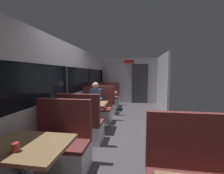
{
  "coord_description": "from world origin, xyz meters",
  "views": [
    {
      "loc": [
        0.28,
        -3.52,
        1.53
      ],
      "look_at": [
        -0.46,
        1.34,
        1.07
      ],
      "focal_mm": 23.8,
      "sensor_mm": 36.0,
      "label": 1
    }
  ],
  "objects_px": {
    "bench_mid_window_facing_end": "(81,127)",
    "bench_far_window_facing_entry": "(109,99)",
    "coffee_cup_primary": "(16,147)",
    "bench_far_window_facing_end": "(103,105)",
    "bench_mid_window_facing_entry": "(97,111)",
    "bench_near_window_facing_entry": "(60,148)",
    "dining_table_near_window": "(28,153)",
    "seated_passenger": "(96,105)",
    "dining_table_far_window": "(106,94)",
    "dining_table_mid_window": "(90,106)"
  },
  "relations": [
    {
      "from": "dining_table_mid_window",
      "to": "bench_far_window_facing_entry",
      "type": "bearing_deg",
      "value": 90.0
    },
    {
      "from": "bench_far_window_facing_entry",
      "to": "coffee_cup_primary",
      "type": "bearing_deg",
      "value": -90.04
    },
    {
      "from": "bench_mid_window_facing_entry",
      "to": "bench_far_window_facing_entry",
      "type": "height_order",
      "value": "same"
    },
    {
      "from": "coffee_cup_primary",
      "to": "bench_far_window_facing_end",
      "type": "bearing_deg",
      "value": 89.94
    },
    {
      "from": "dining_table_far_window",
      "to": "bench_far_window_facing_entry",
      "type": "height_order",
      "value": "bench_far_window_facing_entry"
    },
    {
      "from": "bench_near_window_facing_entry",
      "to": "seated_passenger",
      "type": "bearing_deg",
      "value": 90.0
    },
    {
      "from": "bench_mid_window_facing_end",
      "to": "bench_near_window_facing_entry",
      "type": "bearing_deg",
      "value": -90.0
    },
    {
      "from": "bench_far_window_facing_entry",
      "to": "coffee_cup_primary",
      "type": "height_order",
      "value": "bench_far_window_facing_entry"
    },
    {
      "from": "bench_mid_window_facing_end",
      "to": "dining_table_far_window",
      "type": "distance_m",
      "value": 3.07
    },
    {
      "from": "bench_mid_window_facing_end",
      "to": "bench_far_window_facing_end",
      "type": "bearing_deg",
      "value": 90.0
    },
    {
      "from": "bench_mid_window_facing_entry",
      "to": "dining_table_near_window",
      "type": "bearing_deg",
      "value": -90.0
    },
    {
      "from": "dining_table_near_window",
      "to": "dining_table_mid_window",
      "type": "xyz_separation_m",
      "value": [
        0.0,
        2.35,
        0.0
      ]
    },
    {
      "from": "bench_near_window_facing_entry",
      "to": "dining_table_mid_window",
      "type": "distance_m",
      "value": 1.68
    },
    {
      "from": "dining_table_far_window",
      "to": "dining_table_mid_window",
      "type": "bearing_deg",
      "value": -90.0
    },
    {
      "from": "coffee_cup_primary",
      "to": "bench_near_window_facing_entry",
      "type": "bearing_deg",
      "value": 89.71
    },
    {
      "from": "bench_near_window_facing_entry",
      "to": "dining_table_far_window",
      "type": "xyz_separation_m",
      "value": [
        0.0,
        4.0,
        0.31
      ]
    },
    {
      "from": "bench_mid_window_facing_end",
      "to": "bench_far_window_facing_entry",
      "type": "distance_m",
      "value": 3.75
    },
    {
      "from": "dining_table_near_window",
      "to": "dining_table_mid_window",
      "type": "bearing_deg",
      "value": 90.0
    },
    {
      "from": "bench_far_window_facing_end",
      "to": "coffee_cup_primary",
      "type": "bearing_deg",
      "value": -90.06
    },
    {
      "from": "dining_table_mid_window",
      "to": "bench_mid_window_facing_entry",
      "type": "distance_m",
      "value": 0.77
    },
    {
      "from": "bench_mid_window_facing_end",
      "to": "bench_far_window_facing_entry",
      "type": "bearing_deg",
      "value": 90.0
    },
    {
      "from": "dining_table_near_window",
      "to": "bench_far_window_facing_entry",
      "type": "relative_size",
      "value": 0.82
    },
    {
      "from": "bench_far_window_facing_end",
      "to": "bench_far_window_facing_entry",
      "type": "height_order",
      "value": "same"
    },
    {
      "from": "dining_table_near_window",
      "to": "dining_table_far_window",
      "type": "distance_m",
      "value": 4.7
    },
    {
      "from": "dining_table_far_window",
      "to": "bench_far_window_facing_entry",
      "type": "xyz_separation_m",
      "value": [
        0.0,
        0.7,
        -0.31
      ]
    },
    {
      "from": "seated_passenger",
      "to": "bench_mid_window_facing_entry",
      "type": "bearing_deg",
      "value": 90.0
    },
    {
      "from": "bench_near_window_facing_entry",
      "to": "dining_table_mid_window",
      "type": "bearing_deg",
      "value": 90.0
    },
    {
      "from": "seated_passenger",
      "to": "dining_table_mid_window",
      "type": "bearing_deg",
      "value": -90.0
    },
    {
      "from": "dining_table_near_window",
      "to": "bench_mid_window_facing_end",
      "type": "distance_m",
      "value": 1.68
    },
    {
      "from": "bench_near_window_facing_entry",
      "to": "bench_mid_window_facing_entry",
      "type": "relative_size",
      "value": 1.0
    },
    {
      "from": "bench_far_window_facing_end",
      "to": "bench_far_window_facing_entry",
      "type": "bearing_deg",
      "value": 90.0
    },
    {
      "from": "bench_near_window_facing_entry",
      "to": "bench_mid_window_facing_end",
      "type": "height_order",
      "value": "same"
    },
    {
      "from": "bench_mid_window_facing_entry",
      "to": "bench_far_window_facing_end",
      "type": "height_order",
      "value": "same"
    },
    {
      "from": "seated_passenger",
      "to": "coffee_cup_primary",
      "type": "distance_m",
      "value": 3.15
    },
    {
      "from": "bench_mid_window_facing_end",
      "to": "coffee_cup_primary",
      "type": "distance_m",
      "value": 1.87
    },
    {
      "from": "bench_far_window_facing_entry",
      "to": "seated_passenger",
      "type": "relative_size",
      "value": 0.87
    },
    {
      "from": "dining_table_mid_window",
      "to": "seated_passenger",
      "type": "bearing_deg",
      "value": 90.0
    },
    {
      "from": "dining_table_near_window",
      "to": "bench_near_window_facing_entry",
      "type": "distance_m",
      "value": 0.77
    },
    {
      "from": "dining_table_far_window",
      "to": "bench_mid_window_facing_entry",
      "type": "bearing_deg",
      "value": -90.0
    },
    {
      "from": "dining_table_near_window",
      "to": "coffee_cup_primary",
      "type": "xyz_separation_m",
      "value": [
        -0.0,
        -0.16,
        0.15
      ]
    },
    {
      "from": "dining_table_near_window",
      "to": "bench_near_window_facing_entry",
      "type": "xyz_separation_m",
      "value": [
        0.0,
        0.7,
        -0.31
      ]
    },
    {
      "from": "bench_far_window_facing_entry",
      "to": "coffee_cup_primary",
      "type": "xyz_separation_m",
      "value": [
        -0.0,
        -5.56,
        0.46
      ]
    },
    {
      "from": "bench_mid_window_facing_entry",
      "to": "coffee_cup_primary",
      "type": "xyz_separation_m",
      "value": [
        -0.0,
        -3.21,
        0.46
      ]
    },
    {
      "from": "bench_mid_window_facing_entry",
      "to": "seated_passenger",
      "type": "height_order",
      "value": "seated_passenger"
    },
    {
      "from": "bench_mid_window_facing_entry",
      "to": "coffee_cup_primary",
      "type": "relative_size",
      "value": 12.22
    },
    {
      "from": "bench_near_window_facing_entry",
      "to": "bench_mid_window_facing_entry",
      "type": "bearing_deg",
      "value": 90.0
    },
    {
      "from": "dining_table_near_window",
      "to": "bench_far_window_facing_end",
      "type": "distance_m",
      "value": 4.01
    },
    {
      "from": "bench_mid_window_facing_entry",
      "to": "bench_far_window_facing_end",
      "type": "relative_size",
      "value": 1.0
    },
    {
      "from": "bench_mid_window_facing_end",
      "to": "bench_far_window_facing_end",
      "type": "relative_size",
      "value": 1.0
    },
    {
      "from": "seated_passenger",
      "to": "coffee_cup_primary",
      "type": "height_order",
      "value": "seated_passenger"
    }
  ]
}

